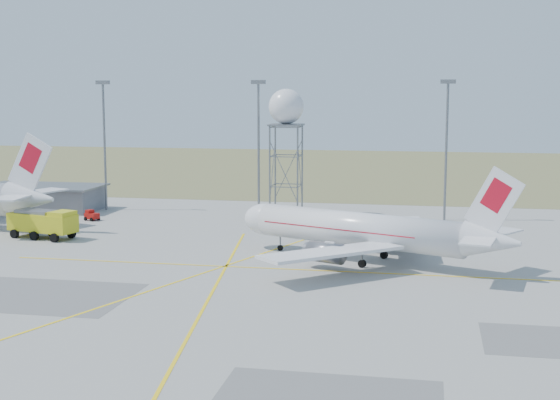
% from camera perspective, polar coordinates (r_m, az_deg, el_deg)
% --- Properties ---
extents(ground, '(400.00, 400.00, 0.00)m').
position_cam_1_polar(ground, '(55.51, -6.37, -11.87)').
color(ground, '#A4A59F').
rests_on(ground, ground).
extents(grass_strip, '(400.00, 120.00, 0.03)m').
position_cam_1_polar(grass_strip, '(191.38, 6.20, 2.26)').
color(grass_strip, olive).
rests_on(grass_strip, ground).
extents(building_grey, '(19.00, 10.00, 3.90)m').
position_cam_1_polar(building_grey, '(130.12, -16.98, 0.17)').
color(building_grey, slate).
rests_on(building_grey, ground).
extents(mast_a, '(2.20, 0.50, 20.50)m').
position_cam_1_polar(mast_a, '(126.64, -12.73, 4.71)').
color(mast_a, slate).
rests_on(mast_a, ground).
extents(mast_b, '(2.20, 0.50, 20.50)m').
position_cam_1_polar(mast_b, '(118.83, -1.58, 4.70)').
color(mast_b, slate).
rests_on(mast_b, ground).
extents(mast_c, '(2.20, 0.50, 20.50)m').
position_cam_1_polar(mast_c, '(116.01, 12.09, 4.45)').
color(mast_c, slate).
rests_on(mast_c, ground).
extents(airliner_main, '(32.29, 30.20, 11.44)m').
position_cam_1_polar(airliner_main, '(86.75, 6.10, -2.24)').
color(airliner_main, silver).
rests_on(airliner_main, ground).
extents(radar_tower, '(5.30, 5.30, 19.20)m').
position_cam_1_polar(radar_tower, '(118.36, 0.46, 4.06)').
color(radar_tower, slate).
rests_on(radar_tower, ground).
extents(fire_truck, '(9.79, 5.55, 3.72)m').
position_cam_1_polar(fire_truck, '(104.83, -16.87, -1.73)').
color(fire_truck, gold).
rests_on(fire_truck, ground).
extents(baggage_tug, '(2.32, 2.17, 1.53)m').
position_cam_1_polar(baggage_tug, '(117.69, -13.61, -1.18)').
color(baggage_tug, '#A7100B').
rests_on(baggage_tug, ground).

